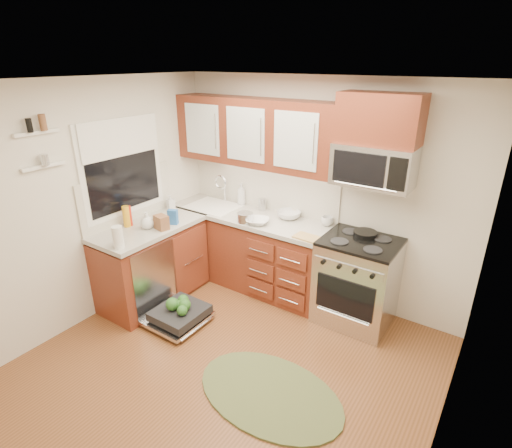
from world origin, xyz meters
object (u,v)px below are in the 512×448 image
Objects in this scene: cutting_board at (307,237)px; paper_towel_roll at (118,237)px; dishwasher at (178,315)px; upper_cabinets at (255,132)px; cup at (327,221)px; rug at (270,393)px; microwave at (374,165)px; bowl_b at (289,215)px; range at (357,281)px; stock_pot at (245,218)px; skillet at (365,234)px; sink at (214,216)px; bowl_a at (258,221)px.

paper_towel_roll reaches higher than cutting_board.
dishwasher is 1.62m from cutting_board.
cup is at bearing 4.64° from upper_cabinets.
rug is 5.82× the size of paper_towel_roll.
bowl_b is at bearing 176.96° from microwave.
range is at bearing -24.62° from cup.
dishwasher is 1.30m from stock_pot.
stock_pot is (-1.11, 1.21, 0.97)m from rug.
microwave reaches higher than paper_towel_roll.
microwave is 0.73m from skillet.
paper_towel_roll reaches higher than sink.
rug is (1.75, -1.41, -0.79)m from sink.
skillet is 0.48m from cup.
microwave reaches higher than bowl_b.
range is 2.48m from paper_towel_roll.
sink is 2.26× the size of cutting_board.
upper_cabinets is at bearing 158.58° from cutting_board.
microwave is 5.76× the size of cup.
paper_towel_roll is (-1.93, -1.45, 0.56)m from range.
range is 7.20× the size of cup.
upper_cabinets is at bearing 83.96° from dishwasher.
paper_towel_roll reaches higher than stock_pot.
sink is 0.82m from bowl_a.
paper_towel_roll reaches higher than range.
paper_towel_roll is at bearing -178.93° from rug.
paper_towel_roll is at bearing -143.08° from range.
dishwasher is 3.09× the size of paper_towel_roll.
paper_towel_roll is at bearing -139.07° from cutting_board.
bowl_a is at bearing 13.36° from stock_pot.
range is 1.08m from bowl_b.
cutting_board is 1.00× the size of bowl_b.
upper_cabinets is 1.42m from microwave.
range is at bearing -10.25° from bowl_b.
cup is at bearing 168.23° from microwave.
paper_towel_roll is (-1.93, -1.57, -0.66)m from microwave.
bowl_a is at bearing -149.30° from cup.
range is 1.25m from bowl_a.
range is at bearing -90.00° from microwave.
upper_cabinets is at bearing 107.56° from stock_pot.
range is 5.13× the size of stock_pot.
sink is 1.48m from cup.
microwave is at bearing 14.44° from bowl_a.
range is 1.23m from microwave.
microwave reaches higher than cup.
microwave is at bearing -11.77° from cup.
dishwasher is 1.93m from cup.
rug is 2.00m from bowl_b.
bowl_b is 2.08× the size of cup.
range reaches higher than dishwasher.
microwave is 1.52m from stock_pot.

